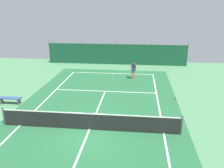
{
  "coord_description": "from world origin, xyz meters",
  "views": [
    {
      "loc": [
        2.61,
        -11.91,
        6.63
      ],
      "look_at": [
        0.64,
        5.64,
        0.9
      ],
      "focal_mm": 38.79,
      "sensor_mm": 36.0,
      "label": 1
    }
  ],
  "objects_px": {
    "tennis_net": "(89,121)",
    "courtside_bench": "(10,99)",
    "tennis_player": "(133,69)",
    "water_bottle": "(176,99)",
    "tennis_ball_midcourt": "(51,105)",
    "tennis_ball_near_player": "(122,91)",
    "parked_car": "(111,53)"
  },
  "relations": [
    {
      "from": "tennis_ball_midcourt",
      "to": "parked_car",
      "type": "height_order",
      "value": "parked_car"
    },
    {
      "from": "tennis_net",
      "to": "parked_car",
      "type": "distance_m",
      "value": 18.78
    },
    {
      "from": "tennis_net",
      "to": "parked_car",
      "type": "xyz_separation_m",
      "value": [
        -1.01,
        18.75,
        0.33
      ]
    },
    {
      "from": "parked_car",
      "to": "water_bottle",
      "type": "xyz_separation_m",
      "value": [
        6.43,
        -13.68,
        -0.72
      ]
    },
    {
      "from": "tennis_net",
      "to": "courtside_bench",
      "type": "height_order",
      "value": "tennis_net"
    },
    {
      "from": "tennis_ball_midcourt",
      "to": "tennis_ball_near_player",
      "type": "bearing_deg",
      "value": 36.61
    },
    {
      "from": "tennis_player",
      "to": "courtside_bench",
      "type": "distance_m",
      "value": 11.11
    },
    {
      "from": "tennis_player",
      "to": "parked_car",
      "type": "relative_size",
      "value": 0.38
    },
    {
      "from": "tennis_ball_midcourt",
      "to": "tennis_net",
      "type": "bearing_deg",
      "value": -42.29
    },
    {
      "from": "tennis_net",
      "to": "water_bottle",
      "type": "height_order",
      "value": "tennis_net"
    },
    {
      "from": "tennis_ball_near_player",
      "to": "courtside_bench",
      "type": "distance_m",
      "value": 8.47
    },
    {
      "from": "tennis_ball_near_player",
      "to": "water_bottle",
      "type": "height_order",
      "value": "water_bottle"
    },
    {
      "from": "tennis_ball_near_player",
      "to": "courtside_bench",
      "type": "xyz_separation_m",
      "value": [
        -7.71,
        -3.49,
        0.34
      ]
    },
    {
      "from": "tennis_ball_near_player",
      "to": "water_bottle",
      "type": "distance_m",
      "value": 4.28
    },
    {
      "from": "tennis_player",
      "to": "tennis_ball_near_player",
      "type": "relative_size",
      "value": 24.85
    },
    {
      "from": "tennis_net",
      "to": "courtside_bench",
      "type": "bearing_deg",
      "value": 154.12
    },
    {
      "from": "tennis_player",
      "to": "water_bottle",
      "type": "xyz_separation_m",
      "value": [
        3.27,
        -5.17,
        -0.84
      ]
    },
    {
      "from": "tennis_player",
      "to": "water_bottle",
      "type": "distance_m",
      "value": 6.18
    },
    {
      "from": "tennis_player",
      "to": "courtside_bench",
      "type": "height_order",
      "value": "tennis_player"
    },
    {
      "from": "tennis_net",
      "to": "courtside_bench",
      "type": "distance_m",
      "value": 7.01
    },
    {
      "from": "tennis_net",
      "to": "tennis_player",
      "type": "height_order",
      "value": "tennis_player"
    },
    {
      "from": "tennis_player",
      "to": "parked_car",
      "type": "height_order",
      "value": "parked_car"
    },
    {
      "from": "tennis_net",
      "to": "tennis_ball_near_player",
      "type": "xyz_separation_m",
      "value": [
        1.4,
        6.55,
        -0.48
      ]
    },
    {
      "from": "courtside_bench",
      "to": "parked_car",
      "type": "bearing_deg",
      "value": 71.33
    },
    {
      "from": "tennis_ball_near_player",
      "to": "parked_car",
      "type": "bearing_deg",
      "value": 101.17
    },
    {
      "from": "tennis_ball_near_player",
      "to": "water_bottle",
      "type": "bearing_deg",
      "value": -20.17
    },
    {
      "from": "tennis_ball_near_player",
      "to": "water_bottle",
      "type": "xyz_separation_m",
      "value": [
        4.02,
        -1.48,
        0.09
      ]
    },
    {
      "from": "tennis_ball_near_player",
      "to": "parked_car",
      "type": "distance_m",
      "value": 12.47
    },
    {
      "from": "courtside_bench",
      "to": "water_bottle",
      "type": "xyz_separation_m",
      "value": [
        11.73,
        2.01,
        -0.25
      ]
    },
    {
      "from": "tennis_player",
      "to": "water_bottle",
      "type": "height_order",
      "value": "tennis_player"
    },
    {
      "from": "tennis_player",
      "to": "courtside_bench",
      "type": "xyz_separation_m",
      "value": [
        -8.45,
        -7.19,
        -0.59
      ]
    },
    {
      "from": "parked_car",
      "to": "water_bottle",
      "type": "distance_m",
      "value": 15.13
    }
  ]
}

